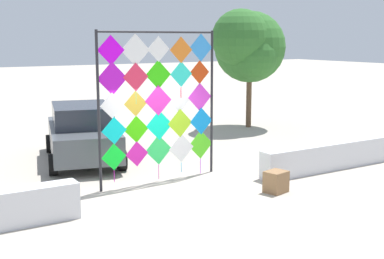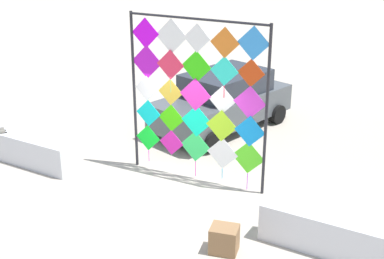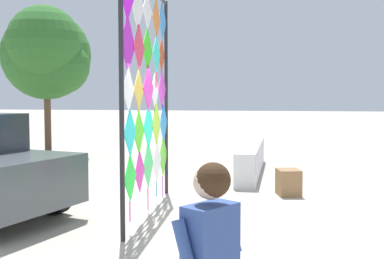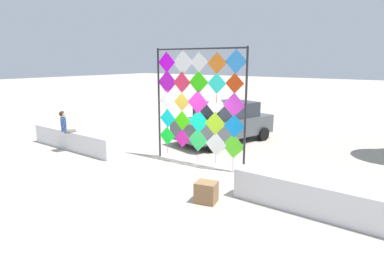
{
  "view_description": "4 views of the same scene",
  "coord_description": "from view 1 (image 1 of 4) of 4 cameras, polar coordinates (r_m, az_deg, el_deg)",
  "views": [
    {
      "loc": [
        -6.02,
        -10.77,
        3.76
      ],
      "look_at": [
        0.68,
        0.21,
        1.48
      ],
      "focal_mm": 48.41,
      "sensor_mm": 36.0,
      "label": 1
    },
    {
      "loc": [
        5.85,
        -9.04,
        5.98
      ],
      "look_at": [
        0.31,
        0.71,
        1.44
      ],
      "focal_mm": 49.23,
      "sensor_mm": 36.0,
      "label": 2
    },
    {
      "loc": [
        -7.93,
        -1.19,
        2.03
      ],
      "look_at": [
        0.39,
        0.35,
        1.45
      ],
      "focal_mm": 45.76,
      "sensor_mm": 36.0,
      "label": 3
    },
    {
      "loc": [
        6.46,
        -7.73,
        3.54
      ],
      "look_at": [
        0.16,
        0.78,
        1.27
      ],
      "focal_mm": 30.31,
      "sensor_mm": 36.0,
      "label": 4
    }
  ],
  "objects": [
    {
      "name": "plaza_ledge_right",
      "position": [
        15.48,
        14.85,
        -2.89
      ],
      "size": [
        4.76,
        0.48,
        0.77
      ],
      "primitive_type": "cube",
      "color": "silver",
      "rests_on": "ground"
    },
    {
      "name": "cardboard_box_large",
      "position": [
        12.98,
        9.24,
        -5.7
      ],
      "size": [
        0.62,
        0.55,
        0.54
      ],
      "primitive_type": "cube",
      "rotation": [
        0.0,
        0.0,
        0.24
      ],
      "color": "olive",
      "rests_on": "ground"
    },
    {
      "name": "ground",
      "position": [
        12.9,
        -2.13,
        -6.91
      ],
      "size": [
        120.0,
        120.0,
        0.0
      ],
      "primitive_type": "plane",
      "color": "#ADA393"
    },
    {
      "name": "kite_display_rack",
      "position": [
        13.49,
        -3.6,
        3.49
      ],
      "size": [
        3.48,
        0.26,
        3.96
      ],
      "color": "#232328",
      "rests_on": "ground"
    },
    {
      "name": "tree_palm_like",
      "position": [
        21.74,
        6.28,
        9.12
      ],
      "size": [
        3.37,
        3.06,
        4.94
      ],
      "color": "brown",
      "rests_on": "ground"
    },
    {
      "name": "parked_car",
      "position": [
        16.33,
        -11.98,
        -0.33
      ],
      "size": [
        3.01,
        4.82,
        1.74
      ],
      "color": "#4C5156",
      "rests_on": "ground"
    }
  ]
}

